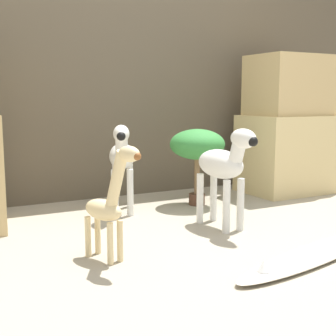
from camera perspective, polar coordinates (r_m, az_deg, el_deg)
The scene contains 8 objects.
ground_plane at distance 2.39m, azimuth 8.31°, elevation -10.40°, with size 14.00×14.00×0.00m, color #9E937F.
wall_back at distance 3.72m, azimuth -6.58°, elevation 13.53°, with size 6.40×0.08×2.20m.
rock_pillar_right at distance 3.97m, azimuth 14.39°, elevation 4.59°, with size 0.70×0.53×1.11m.
zebra_right at distance 2.77m, azimuth 6.87°, elevation 0.35°, with size 0.20×0.50×0.61m.
zebra_left at distance 3.15m, azimuth -5.63°, elevation 1.34°, with size 0.31×0.50×0.61m.
giraffe_figurine at distance 2.22m, azimuth -7.19°, elevation -4.09°, with size 0.20×0.38×0.56m.
potted_palm_front at distance 3.36m, azimuth 3.59°, elevation 2.65°, with size 0.40×0.40×0.55m.
surfboard at distance 2.42m, azimuth 17.37°, elevation -9.99°, with size 1.17×0.47×0.08m.
Camera 1 is at (-1.34, -1.83, 0.77)m, focal length 50.00 mm.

